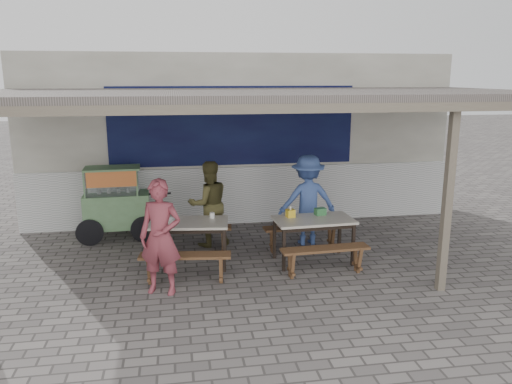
{
  "coord_description": "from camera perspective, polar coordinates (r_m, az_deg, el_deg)",
  "views": [
    {
      "loc": [
        -1.4,
        -7.15,
        3.04
      ],
      "look_at": [
        -0.08,
        0.9,
        1.14
      ],
      "focal_mm": 35.0,
      "sensor_mm": 36.0,
      "label": 1
    }
  ],
  "objects": [
    {
      "name": "ground",
      "position": [
        7.89,
        1.63,
        -9.56
      ],
      "size": [
        60.0,
        60.0,
        0.0
      ],
      "primitive_type": "plane",
      "color": "#68625E",
      "rests_on": "ground"
    },
    {
      "name": "warung_roof",
      "position": [
        8.18,
        0.65,
        10.82
      ],
      "size": [
        9.0,
        4.21,
        2.81
      ],
      "color": "#5E5651",
      "rests_on": "ground"
    },
    {
      "name": "bench_right_wall",
      "position": [
        8.93,
        5.33,
        -4.59
      ],
      "size": [
        1.4,
        0.35,
        0.45
      ],
      "rotation": [
        0.0,
        0.0,
        0.05
      ],
      "color": "brown",
      "rests_on": "ground"
    },
    {
      "name": "condiment_jar",
      "position": [
        8.28,
        -5.04,
        -2.66
      ],
      "size": [
        0.08,
        0.08,
        0.09
      ],
      "primitive_type": "cylinder",
      "color": "silver",
      "rests_on": "table_left"
    },
    {
      "name": "patron_wall_side",
      "position": [
        9.08,
        -5.41,
        -1.35
      ],
      "size": [
        0.88,
        0.75,
        1.57
      ],
      "primitive_type": "imported",
      "rotation": [
        0.0,
        0.0,
        3.38
      ],
      "color": "#4E4926",
      "rests_on": "ground"
    },
    {
      "name": "donation_box",
      "position": [
        8.5,
        7.35,
        -2.22
      ],
      "size": [
        0.2,
        0.15,
        0.12
      ],
      "primitive_type": "cube",
      "rotation": [
        0.0,
        0.0,
        0.21
      ],
      "color": "#33733E",
      "rests_on": "table_right"
    },
    {
      "name": "table_left",
      "position": [
        8.16,
        -7.68,
        -3.91
      ],
      "size": [
        1.34,
        0.86,
        0.75
      ],
      "rotation": [
        0.0,
        0.0,
        -0.12
      ],
      "color": "beige",
      "rests_on": "ground"
    },
    {
      "name": "tissue_box",
      "position": [
        8.32,
        3.95,
        -2.44
      ],
      "size": [
        0.15,
        0.15,
        0.13
      ],
      "primitive_type": "cube",
      "rotation": [
        0.0,
        0.0,
        0.17
      ],
      "color": "gold",
      "rests_on": "table_right"
    },
    {
      "name": "condiment_bowl",
      "position": [
        8.15,
        -10.02,
        -3.24
      ],
      "size": [
        0.25,
        0.25,
        0.05
      ],
      "primitive_type": "imported",
      "rotation": [
        0.0,
        0.0,
        -0.18
      ],
      "color": "silver",
      "rests_on": "table_left"
    },
    {
      "name": "patron_right_table",
      "position": [
        9.17,
        5.9,
        -0.92
      ],
      "size": [
        1.07,
        0.62,
        1.66
      ],
      "primitive_type": "imported",
      "rotation": [
        0.0,
        0.0,
        3.14
      ],
      "color": "#405BA0",
      "rests_on": "ground"
    },
    {
      "name": "back_wall",
      "position": [
        10.9,
        -1.91,
        6.14
      ],
      "size": [
        9.0,
        1.28,
        3.5
      ],
      "color": "beige",
      "rests_on": "ground"
    },
    {
      "name": "bench_left_wall",
      "position": [
        8.93,
        -7.22,
        -4.65
      ],
      "size": [
        1.39,
        0.44,
        0.45
      ],
      "rotation": [
        0.0,
        0.0,
        -0.12
      ],
      "color": "brown",
      "rests_on": "ground"
    },
    {
      "name": "patron_street_side",
      "position": [
        7.17,
        -10.85,
        -5.09
      ],
      "size": [
        0.7,
        0.58,
        1.66
      ],
      "primitive_type": "imported",
      "rotation": [
        0.0,
        0.0,
        -0.34
      ],
      "color": "brown",
      "rests_on": "ground"
    },
    {
      "name": "vendor_cart",
      "position": [
        9.77,
        -15.74,
        -0.92
      ],
      "size": [
        1.74,
        0.73,
        1.39
      ],
      "rotation": [
        0.0,
        0.0,
        0.04
      ],
      "color": "#6C9D69",
      "rests_on": "ground"
    },
    {
      "name": "table_right",
      "position": [
        8.3,
        6.59,
        -3.58
      ],
      "size": [
        1.33,
        0.78,
        0.75
      ],
      "rotation": [
        0.0,
        0.0,
        0.05
      ],
      "color": "beige",
      "rests_on": "ground"
    },
    {
      "name": "bench_right_street",
      "position": [
        7.88,
        7.9,
        -7.1
      ],
      "size": [
        1.4,
        0.35,
        0.45
      ],
      "rotation": [
        0.0,
        0.0,
        0.05
      ],
      "color": "brown",
      "rests_on": "ground"
    },
    {
      "name": "bench_left_street",
      "position": [
        7.6,
        -8.08,
        -7.89
      ],
      "size": [
        1.39,
        0.44,
        0.45
      ],
      "rotation": [
        0.0,
        0.0,
        -0.12
      ],
      "color": "brown",
      "rests_on": "ground"
    }
  ]
}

